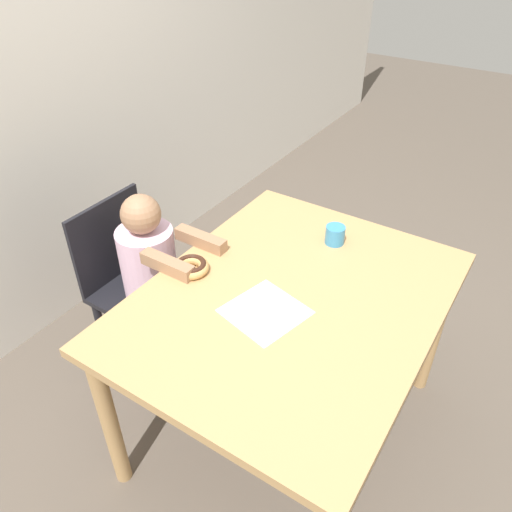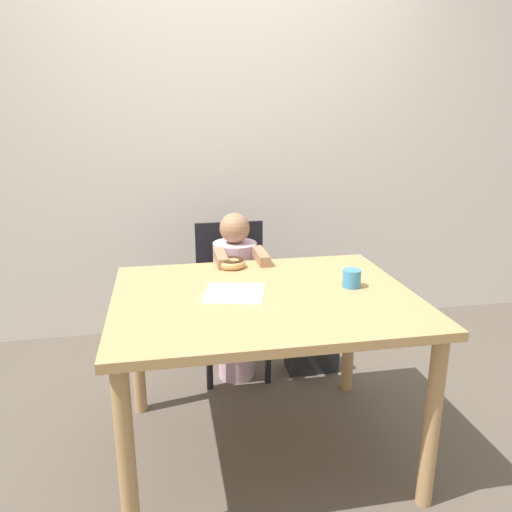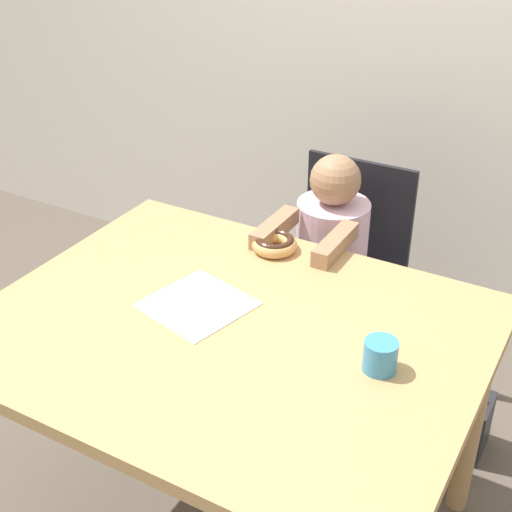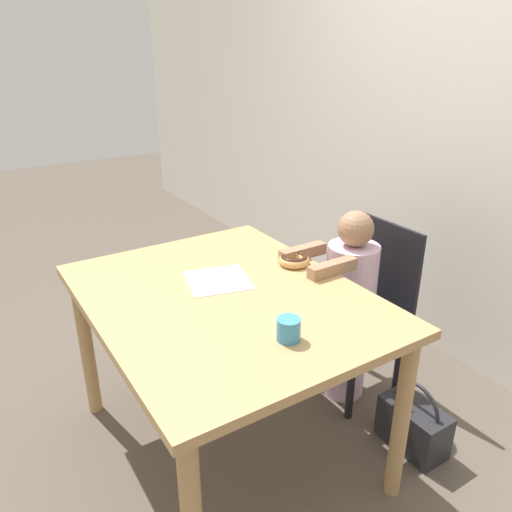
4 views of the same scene
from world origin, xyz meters
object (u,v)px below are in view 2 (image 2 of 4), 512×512
handbag (311,351)px  cup (352,278)px  chair (233,295)px  donut (232,263)px  child_figure (236,298)px

handbag → cup: 0.92m
chair → donut: bearing=-98.4°
child_figure → donut: child_figure is taller
child_figure → chair: bearing=90.0°
chair → child_figure: (0.00, -0.11, 0.02)m
chair → cup: size_ratio=11.00×
donut → handbag: 0.86m
handbag → cup: cup is taller
chair → handbag: bearing=-13.2°
chair → handbag: (0.44, -0.10, -0.34)m
chair → child_figure: size_ratio=0.90×
donut → cup: (0.46, -0.36, 0.01)m
cup → handbag: bearing=86.3°
chair → cup: chair is taller
donut → chair: bearing=81.6°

